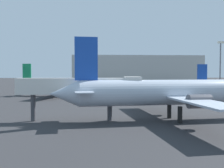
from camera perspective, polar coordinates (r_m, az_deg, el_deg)
airplane_at_gate at (r=42.16m, az=14.53°, el=-1.68°), size 39.84×30.76×12.16m
airplane_far_left at (r=81.01m, az=-10.28°, el=-0.39°), size 31.22×26.08×9.65m
jet_bridge at (r=40.44m, az=-5.63°, el=-0.66°), size 18.37×2.87×6.55m
light_mast_right at (r=113.82m, az=21.71°, el=4.18°), size 2.40×0.50×18.98m
terminal_building at (r=138.55m, az=4.85°, el=2.68°), size 61.69×25.76×14.85m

